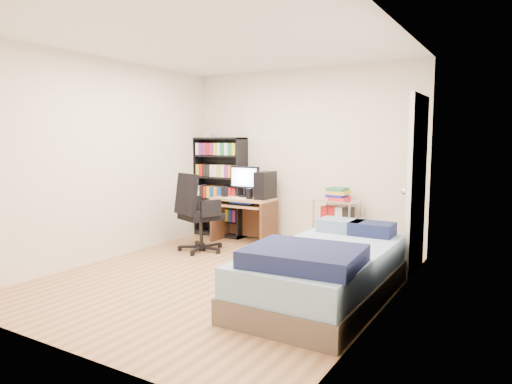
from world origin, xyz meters
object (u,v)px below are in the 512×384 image
Objects in this scene: media_shelf at (220,186)px; computer_desk at (251,202)px; office_chair at (198,226)px; bed at (325,271)px.

computer_desk is at bearing -15.08° from media_shelf.
computer_desk is 0.92m from office_chair.
office_chair is at bearing -70.41° from media_shelf.
computer_desk is 2.53m from bed.
office_chair is at bearing 158.30° from bed.
computer_desk reaches higher than bed.
media_shelf is 1.16m from office_chair.
media_shelf is at bearing 164.92° from computer_desk.
computer_desk is (0.68, -0.18, -0.19)m from media_shelf.
bed is at bearing -36.42° from media_shelf.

